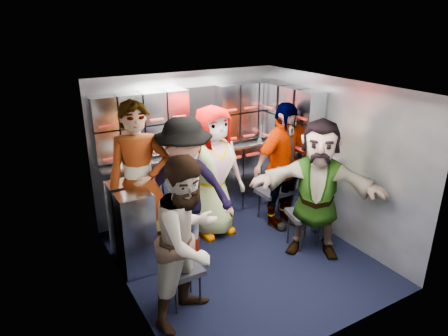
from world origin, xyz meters
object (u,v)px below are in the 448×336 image
jump_seat_near_right (304,216)px  attendant_arc_b (185,191)px  jump_seat_mid_right (272,193)px  jump_seat_near_left (183,271)px  attendant_arc_c (213,172)px  attendant_arc_a (189,240)px  attendant_arc_e (317,189)px  attendant_standing (140,184)px  jump_seat_mid_left (181,222)px  jump_seat_center (207,200)px  attendant_arc_d (282,166)px

jump_seat_near_right → attendant_arc_b: bearing=159.8°
jump_seat_mid_right → attendant_arc_b: 1.58m
jump_seat_near_left → jump_seat_mid_right: size_ratio=0.94×
jump_seat_mid_right → attendant_arc_b: (-1.49, -0.27, 0.48)m
jump_seat_near_right → attendant_arc_c: 1.31m
jump_seat_near_right → attendant_arc_a: attendant_arc_a is taller
jump_seat_mid_right → attendant_arc_e: attendant_arc_e is taller
jump_seat_near_right → attendant_arc_e: bearing=-90.0°
jump_seat_mid_right → attendant_arc_c: bearing=174.5°
attendant_standing → attendant_arc_a: attendant_standing is taller
jump_seat_mid_left → jump_seat_mid_right: size_ratio=0.93×
jump_seat_center → attendant_arc_a: bearing=-123.1°
jump_seat_mid_left → jump_seat_near_right: size_ratio=0.90×
attendant_arc_e → jump_seat_near_right: bearing=133.3°
jump_seat_near_left → attendant_arc_b: attendant_arc_b is taller
attendant_standing → attendant_arc_e: size_ratio=1.14×
jump_seat_near_left → attendant_arc_d: attendant_arc_d is taller
jump_seat_near_left → attendant_arc_d: (1.89, 0.86, 0.50)m
jump_seat_mid_left → attendant_standing: attendant_standing is taller
attendant_arc_e → jump_seat_mid_right: bearing=128.9°
attendant_arc_b → jump_seat_center: bearing=71.7°
jump_seat_near_right → attendant_standing: attendant_standing is taller
attendant_standing → attendant_arc_d: attendant_standing is taller
jump_seat_mid_right → jump_seat_near_left: bearing=-151.1°
attendant_arc_a → jump_seat_mid_left: bearing=42.8°
jump_seat_mid_left → attendant_arc_b: 0.54m
jump_seat_near_left → jump_seat_mid_left: (0.41, 0.96, -0.00)m
attendant_standing → jump_seat_near_left: bearing=-69.1°
jump_seat_mid_left → attendant_arc_b: (0.00, -0.18, 0.51)m
jump_seat_near_right → attendant_arc_c: size_ratio=0.27×
jump_seat_center → attendant_arc_b: size_ratio=0.26×
jump_seat_center → attendant_arc_a: (-0.97, -1.49, 0.43)m
attendant_standing → attendant_arc_d: (1.95, -0.15, -0.10)m
jump_seat_center → attendant_arc_c: 0.51m
jump_seat_mid_right → attendant_standing: size_ratio=0.24×
jump_seat_center → attendant_arc_a: attendant_arc_a is taller
attendant_arc_c → attendant_standing: bearing=-176.8°
jump_seat_near_left → attendant_arc_c: 1.58m
jump_seat_near_right → jump_seat_mid_left: bearing=153.7°
jump_seat_center → attendant_arc_e: (0.85, -1.23, 0.45)m
attendant_arc_a → jump_seat_near_left: bearing=62.5°
jump_seat_mid_right → jump_seat_mid_left: bearing=-176.7°
attendant_arc_b → jump_seat_mid_right: bearing=38.4°
attendant_standing → attendant_arc_e: bearing=-8.8°
jump_seat_mid_left → attendant_arc_e: (1.41, -0.88, 0.48)m
attendant_arc_d → attendant_arc_a: bearing=-163.1°
jump_seat_center → attendant_arc_c: (-0.00, -0.18, 0.47)m
jump_seat_near_right → attendant_arc_b: (-1.41, 0.52, 0.47)m
jump_seat_mid_right → jump_seat_near_right: 0.79m
attendant_arc_b → attendant_arc_a: bearing=-84.7°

